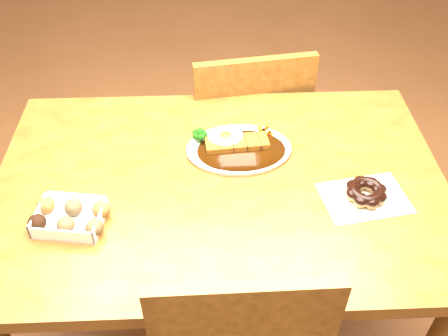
{
  "coord_description": "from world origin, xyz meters",
  "views": [
    {
      "loc": [
        -0.03,
        -0.95,
        1.67
      ],
      "look_at": [
        0.01,
        -0.02,
        0.81
      ],
      "focal_mm": 40.0,
      "sensor_mm": 36.0,
      "label": 1
    }
  ],
  "objects_px": {
    "table": "(220,206)",
    "chair_far": "(245,133)",
    "katsu_curry_plate": "(237,147)",
    "pon_de_ring": "(366,193)"
  },
  "relations": [
    {
      "from": "table",
      "to": "katsu_curry_plate",
      "type": "height_order",
      "value": "katsu_curry_plate"
    },
    {
      "from": "table",
      "to": "pon_de_ring",
      "type": "relative_size",
      "value": 5.1
    },
    {
      "from": "table",
      "to": "chair_far",
      "type": "distance_m",
      "value": 0.57
    },
    {
      "from": "table",
      "to": "pon_de_ring",
      "type": "distance_m",
      "value": 0.39
    },
    {
      "from": "table",
      "to": "pon_de_ring",
      "type": "bearing_deg",
      "value": -12.52
    },
    {
      "from": "table",
      "to": "chair_far",
      "type": "xyz_separation_m",
      "value": [
        0.11,
        0.54,
        -0.17
      ]
    },
    {
      "from": "table",
      "to": "chair_far",
      "type": "relative_size",
      "value": 1.38
    },
    {
      "from": "table",
      "to": "katsu_curry_plate",
      "type": "bearing_deg",
      "value": 66.86
    },
    {
      "from": "table",
      "to": "katsu_curry_plate",
      "type": "xyz_separation_m",
      "value": [
        0.05,
        0.12,
        0.11
      ]
    },
    {
      "from": "chair_far",
      "to": "pon_de_ring",
      "type": "relative_size",
      "value": 3.7
    },
    {
      "from": "chair_far",
      "to": "katsu_curry_plate",
      "type": "xyz_separation_m",
      "value": [
        -0.06,
        -0.42,
        0.29
      ]
    },
    {
      "from": "chair_far",
      "to": "katsu_curry_plate",
      "type": "bearing_deg",
      "value": 73.87
    },
    {
      "from": "chair_far",
      "to": "pon_de_ring",
      "type": "distance_m",
      "value": 0.73
    },
    {
      "from": "table",
      "to": "pon_de_ring",
      "type": "xyz_separation_m",
      "value": [
        0.37,
        -0.08,
        0.12
      ]
    },
    {
      "from": "chair_far",
      "to": "table",
      "type": "bearing_deg",
      "value": 70.34
    }
  ]
}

